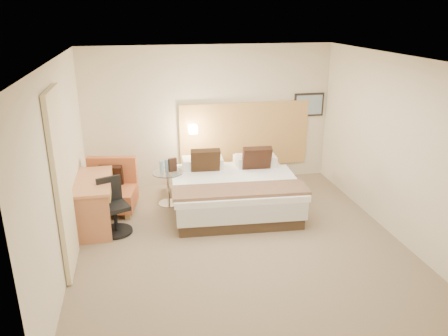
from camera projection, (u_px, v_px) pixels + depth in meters
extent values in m
cube|color=#796751|center=(238.00, 241.00, 6.62)|extent=(4.80, 5.00, 0.02)
cube|color=white|center=(240.00, 58.00, 5.68)|extent=(4.80, 5.00, 0.02)
cube|color=beige|center=(210.00, 116.00, 8.46)|extent=(4.80, 0.02, 2.70)
cube|color=beige|center=(305.00, 245.00, 3.84)|extent=(4.80, 0.02, 2.70)
cube|color=beige|center=(60.00, 168.00, 5.70)|extent=(0.02, 5.00, 2.70)
cube|color=beige|center=(394.00, 147.00, 6.60)|extent=(0.02, 5.00, 2.70)
cube|color=#BC8849|center=(245.00, 135.00, 8.69)|extent=(2.60, 0.04, 1.30)
cube|color=black|center=(309.00, 105.00, 8.76)|extent=(0.62, 0.03, 0.47)
cube|color=#778FA4|center=(309.00, 105.00, 8.74)|extent=(0.54, 0.01, 0.39)
cylinder|color=silver|center=(193.00, 128.00, 8.38)|extent=(0.02, 0.12, 0.02)
cube|color=#FFEDC6|center=(193.00, 129.00, 8.33)|extent=(0.15, 0.15, 0.15)
cube|color=beige|center=(62.00, 184.00, 5.53)|extent=(0.06, 0.90, 2.42)
cylinder|color=#8CB7D8|center=(162.00, 167.00, 7.59)|extent=(0.08, 0.08, 0.22)
cylinder|color=#77A1B8|center=(167.00, 165.00, 7.65)|extent=(0.08, 0.08, 0.22)
cube|color=#301C13|center=(173.00, 165.00, 7.66)|extent=(0.15, 0.10, 0.24)
cube|color=#392A1C|center=(233.00, 202.00, 7.71)|extent=(2.11, 2.11, 0.18)
cube|color=silver|center=(234.00, 190.00, 7.63)|extent=(2.18, 2.18, 0.31)
cube|color=white|center=(236.00, 185.00, 7.29)|extent=(2.20, 1.61, 0.10)
cube|color=white|center=(202.00, 163.00, 8.19)|extent=(0.74, 0.43, 0.18)
cube|color=white|center=(253.00, 161.00, 8.31)|extent=(0.74, 0.43, 0.18)
cube|color=white|center=(203.00, 163.00, 7.90)|extent=(0.74, 0.43, 0.18)
cube|color=silver|center=(256.00, 160.00, 8.03)|extent=(0.74, 0.43, 0.18)
cube|color=black|center=(205.00, 162.00, 7.69)|extent=(0.53, 0.31, 0.52)
cube|color=black|center=(257.00, 160.00, 7.80)|extent=(0.53, 0.31, 0.52)
cube|color=#C55628|center=(240.00, 190.00, 6.88)|extent=(2.18, 0.70, 0.05)
cube|color=tan|center=(87.00, 217.00, 7.27)|extent=(0.10, 0.10, 0.11)
cube|color=tan|center=(128.00, 216.00, 7.28)|extent=(0.10, 0.10, 0.11)
cube|color=#AA7050|center=(96.00, 202.00, 7.83)|extent=(0.10, 0.10, 0.11)
cube|color=tan|center=(134.00, 201.00, 7.84)|extent=(0.10, 0.10, 0.11)
cube|color=#B65A31|center=(110.00, 198.00, 7.48)|extent=(0.96, 0.88, 0.32)
cube|color=#AD562E|center=(112.00, 170.00, 7.64)|extent=(0.86, 0.27, 0.48)
cube|color=black|center=(111.00, 176.00, 7.55)|extent=(0.43, 0.27, 0.42)
cylinder|color=silver|center=(169.00, 203.00, 7.87)|extent=(0.48, 0.48, 0.02)
cylinder|color=white|center=(168.00, 188.00, 7.77)|extent=(0.06, 0.06, 0.57)
cylinder|color=silver|center=(167.00, 172.00, 7.67)|extent=(0.70, 0.70, 0.01)
cube|color=#CA804F|center=(92.00, 181.00, 6.83)|extent=(0.60, 1.28, 0.04)
cube|color=#B86F48|center=(92.00, 221.00, 6.42)|extent=(0.53, 0.05, 0.75)
cube|color=tan|center=(97.00, 190.00, 7.51)|extent=(0.53, 0.05, 0.75)
cube|color=tan|center=(96.00, 186.00, 6.87)|extent=(0.49, 1.19, 0.11)
cylinder|color=black|center=(117.00, 231.00, 6.84)|extent=(0.64, 0.64, 0.04)
cylinder|color=black|center=(116.00, 219.00, 6.77)|extent=(0.07, 0.07, 0.38)
cube|color=black|center=(114.00, 207.00, 6.70)|extent=(0.52, 0.52, 0.07)
cube|color=black|center=(109.00, 189.00, 6.76)|extent=(0.37, 0.18, 0.40)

